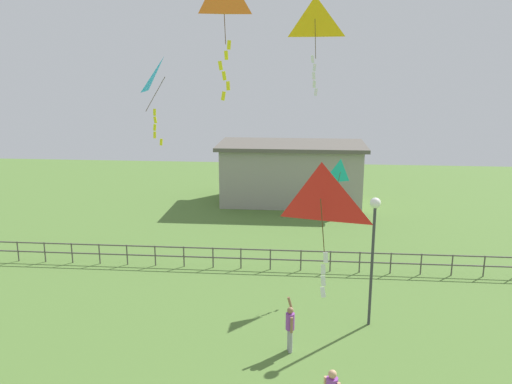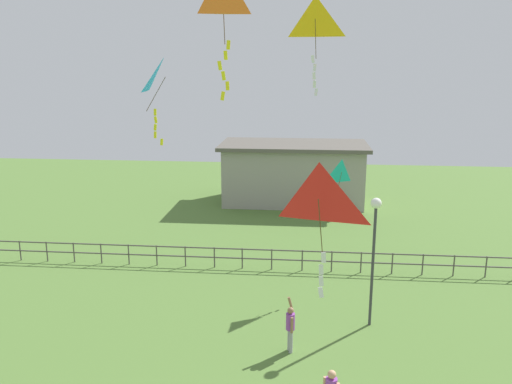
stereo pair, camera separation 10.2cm
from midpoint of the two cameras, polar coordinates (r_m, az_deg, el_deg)
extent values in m
cylinder|color=#38383D|center=(18.35, 12.43, -8.08)|extent=(0.10, 0.10, 4.26)
sphere|color=white|center=(17.64, 12.81, -1.18)|extent=(0.36, 0.36, 0.36)
cylinder|color=#99999E|center=(17.19, 3.49, -15.80)|extent=(0.13, 0.13, 0.77)
cylinder|color=#99999E|center=(17.06, 3.62, -16.05)|extent=(0.13, 0.13, 0.77)
cylinder|color=purple|center=(16.81, 3.59, -13.98)|extent=(0.28, 0.28, 0.54)
sphere|color=#8C6647|center=(16.64, 3.61, -12.84)|extent=(0.21, 0.21, 0.21)
cylinder|color=#8C6647|center=(16.76, 3.62, -12.21)|extent=(0.23, 0.14, 0.52)
cylinder|color=#8C6647|center=(16.66, 3.75, -14.37)|extent=(0.08, 0.08, 0.52)
sphere|color=tan|center=(13.64, 8.16, -19.18)|extent=(0.21, 0.21, 0.21)
cylinder|color=#4C381E|center=(11.84, -3.74, 18.49)|extent=(0.13, 0.55, 1.11)
cube|color=yellow|center=(11.84, -3.24, 15.82)|extent=(0.09, 0.02, 0.20)
cube|color=yellow|center=(11.81, -3.54, 14.75)|extent=(0.09, 0.04, 0.20)
cube|color=yellow|center=(11.77, -4.18, 13.67)|extent=(0.11, 0.02, 0.21)
cube|color=yellow|center=(11.79, -3.77, 12.61)|extent=(0.10, 0.04, 0.21)
cube|color=yellow|center=(11.83, -3.33, 11.55)|extent=(0.10, 0.05, 0.20)
cube|color=yellow|center=(11.80, -3.85, 10.47)|extent=(0.11, 0.01, 0.21)
pyramid|color=#19B2B2|center=(20.36, 9.11, 2.18)|extent=(0.94, 0.70, 0.99)
cylinder|color=#4C381E|center=(20.60, 8.83, 0.93)|extent=(0.17, 0.31, 0.99)
cube|color=yellow|center=(20.68, 8.62, -0.35)|extent=(0.10, 0.04, 0.20)
cube|color=yellow|center=(20.75, 8.72, -0.92)|extent=(0.09, 0.02, 0.20)
cube|color=yellow|center=(20.81, 8.71, -1.51)|extent=(0.11, 0.01, 0.21)
cube|color=yellow|center=(20.93, 8.95, -2.06)|extent=(0.09, 0.04, 0.20)
pyramid|color=yellow|center=(14.32, 6.28, 18.37)|extent=(1.17, 0.70, 1.00)
cylinder|color=#4C381E|center=(14.58, 6.32, 16.33)|extent=(0.08, 0.59, 1.00)
cube|color=white|center=(14.53, 6.03, 14.30)|extent=(0.11, 0.02, 0.21)
cube|color=white|center=(14.56, 6.23, 13.43)|extent=(0.09, 0.03, 0.20)
cube|color=white|center=(14.55, 6.16, 12.56)|extent=(0.10, 0.03, 0.21)
cube|color=white|center=(14.57, 6.20, 11.70)|extent=(0.08, 0.05, 0.20)
cube|color=white|center=(14.60, 6.38, 10.83)|extent=(0.10, 0.04, 0.20)
pyramid|color=#198CD1|center=(15.45, -10.15, 12.34)|extent=(0.76, 1.18, 0.99)
cylinder|color=#4C381E|center=(15.51, -11.18, 10.49)|extent=(0.60, 0.10, 0.99)
cube|color=yellow|center=(15.53, -11.26, 8.58)|extent=(0.08, 0.04, 0.20)
cube|color=yellow|center=(15.55, -11.19, 7.78)|extent=(0.12, 0.04, 0.21)
cube|color=yellow|center=(15.57, -11.24, 6.97)|extent=(0.11, 0.04, 0.21)
cube|color=yellow|center=(15.60, -11.24, 6.16)|extent=(0.09, 0.03, 0.20)
cube|color=yellow|center=(15.66, -10.55, 5.41)|extent=(0.10, 0.02, 0.21)
pyramid|color=red|center=(8.73, 6.77, -0.76)|extent=(1.28, 0.78, 1.16)
cylinder|color=#4C381E|center=(9.12, 7.00, -3.89)|extent=(0.14, 0.51, 1.16)
cube|color=white|center=(9.34, 7.34, -7.14)|extent=(0.09, 0.03, 0.20)
cube|color=white|center=(9.40, 7.07, -8.43)|extent=(0.09, 0.03, 0.20)
cube|color=white|center=(9.49, 7.08, -9.65)|extent=(0.10, 0.02, 0.21)
cube|color=white|center=(9.58, 7.05, -10.86)|extent=(0.11, 0.03, 0.21)
cylinder|color=#4C4742|center=(26.62, -24.76, -5.92)|extent=(0.06, 0.06, 0.95)
cylinder|color=#4C4742|center=(26.01, -22.26, -6.12)|extent=(0.06, 0.06, 0.95)
cylinder|color=#4C4742|center=(25.45, -19.65, -6.32)|extent=(0.06, 0.06, 0.95)
cylinder|color=#4C4742|center=(24.94, -16.91, -6.51)|extent=(0.06, 0.06, 0.95)
cylinder|color=#4C4742|center=(24.50, -14.08, -6.69)|extent=(0.06, 0.06, 0.95)
cylinder|color=#4C4742|center=(24.11, -11.12, -6.87)|extent=(0.06, 0.06, 0.95)
cylinder|color=#4C4742|center=(23.79, -8.04, -7.03)|extent=(0.06, 0.06, 0.95)
cylinder|color=#4C4742|center=(23.53, -4.86, -7.17)|extent=(0.06, 0.06, 0.95)
cylinder|color=#4C4742|center=(23.36, -1.80, -7.29)|extent=(0.06, 0.06, 0.95)
cylinder|color=#4C4742|center=(23.24, 1.46, -7.39)|extent=(0.06, 0.06, 0.95)
cylinder|color=#4C4742|center=(23.21, 4.82, -7.48)|extent=(0.06, 0.06, 0.95)
cylinder|color=#4C4742|center=(23.25, 8.03, -7.53)|extent=(0.06, 0.06, 0.95)
cylinder|color=#4C4742|center=(23.35, 11.17, -7.56)|extent=(0.06, 0.06, 0.95)
cylinder|color=#4C4742|center=(23.54, 14.44, -7.57)|extent=(0.06, 0.06, 0.95)
cylinder|color=#4C4742|center=(23.79, 17.54, -7.56)|extent=(0.06, 0.06, 0.95)
cylinder|color=#4C4742|center=(24.11, 20.60, -7.52)|extent=(0.06, 0.06, 0.95)
cylinder|color=#4C4742|center=(24.51, 23.64, -7.46)|extent=(0.06, 0.06, 0.95)
cube|color=#4C4742|center=(23.11, 0.77, -6.37)|extent=(36.00, 0.05, 0.05)
cube|color=#4C4742|center=(23.26, 0.77, -7.37)|extent=(36.00, 0.05, 0.05)
cube|color=gray|center=(34.37, 3.79, 1.93)|extent=(8.92, 4.51, 3.68)
cube|color=#59544C|center=(34.03, 3.85, 5.16)|extent=(9.52, 5.11, 0.24)
camera|label=1|loc=(0.05, -90.21, -0.05)|focal=36.45mm
camera|label=2|loc=(0.05, 89.79, 0.05)|focal=36.45mm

